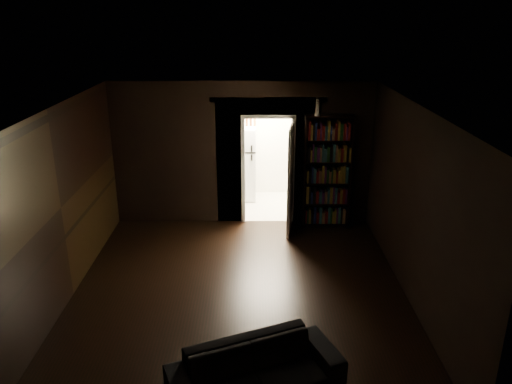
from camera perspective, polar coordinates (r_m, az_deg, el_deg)
ground at (r=7.68m, az=-1.92°, el=-11.51°), size 5.50×5.50×0.00m
room_walls at (r=7.96m, az=-1.93°, el=2.99°), size 5.02×5.61×2.84m
kitchen_alcove at (r=10.78m, az=1.21°, el=4.98°), size 2.20×1.80×2.60m
sofa at (r=5.78m, az=-0.04°, el=-19.14°), size 2.07×1.48×0.73m
bookshelf at (r=9.65m, az=8.08°, el=2.26°), size 0.95×0.63×2.20m
refrigerator at (r=11.12m, az=-1.94°, el=3.38°), size 0.92×0.88×1.65m
door at (r=9.37m, az=3.94°, el=1.38°), size 0.17×0.85×2.05m
figurine at (r=9.24m, az=7.03°, el=9.56°), size 0.13×0.13×0.31m
bottles at (r=10.90m, az=-1.52°, el=8.15°), size 0.58×0.10×0.23m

